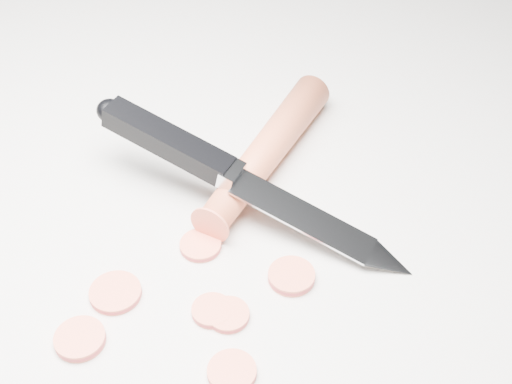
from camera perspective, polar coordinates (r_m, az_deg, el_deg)
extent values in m
plane|color=beige|center=(0.58, -5.88, -4.55)|extent=(2.40, 2.40, 0.00)
cylinder|color=#D0532F|center=(0.64, 0.86, 3.30)|extent=(0.15, 0.18, 0.03)
cylinder|color=#F06245|center=(0.53, -13.91, -11.34)|extent=(0.04, 0.04, 0.01)
cylinder|color=#F06245|center=(0.54, -3.54, -9.45)|extent=(0.03, 0.03, 0.01)
cylinder|color=#F06245|center=(0.53, -2.23, -9.79)|extent=(0.03, 0.03, 0.01)
cylinder|color=#F06245|center=(0.55, 2.86, -6.74)|extent=(0.04, 0.04, 0.01)
cylinder|color=#F06245|center=(0.58, -4.46, -4.28)|extent=(0.03, 0.03, 0.01)
cylinder|color=#F06245|center=(0.55, -11.19, -7.91)|extent=(0.04, 0.04, 0.01)
cylinder|color=#F06245|center=(0.51, -1.94, -14.18)|extent=(0.03, 0.03, 0.01)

